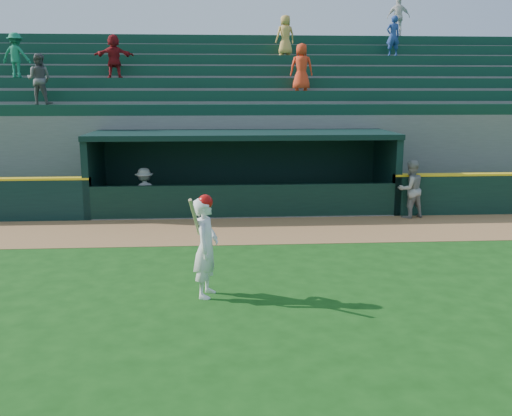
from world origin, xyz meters
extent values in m
plane|color=#144511|center=(0.00, 0.00, 0.00)|extent=(120.00, 120.00, 0.00)
cube|color=#97693C|center=(0.00, 4.90, 0.01)|extent=(40.00, 3.00, 0.01)
imported|color=gray|center=(4.90, 6.20, 0.86)|extent=(0.99, 0.86, 1.72)
imported|color=#999995|center=(-2.99, 6.92, 0.73)|extent=(1.07, 0.82, 1.46)
cube|color=slate|center=(0.00, 7.70, 0.02)|extent=(9.00, 2.60, 0.04)
cube|color=black|center=(-4.60, 7.70, 1.15)|extent=(0.20, 2.60, 2.30)
cube|color=black|center=(4.60, 7.70, 1.15)|extent=(0.20, 2.60, 2.30)
cube|color=black|center=(0.00, 9.00, 1.15)|extent=(9.40, 0.20, 2.30)
cube|color=black|center=(0.00, 7.70, 2.38)|extent=(9.40, 2.80, 0.16)
cube|color=black|center=(0.00, 6.48, 0.50)|extent=(9.00, 0.16, 1.00)
cube|color=brown|center=(0.00, 8.50, 0.25)|extent=(8.40, 0.45, 0.10)
cube|color=slate|center=(0.00, 9.53, 1.46)|extent=(34.00, 0.85, 2.91)
cube|color=#0F3828|center=(0.00, 9.41, 3.09)|extent=(34.00, 0.60, 0.36)
cube|color=slate|center=(0.00, 10.38, 1.68)|extent=(34.00, 0.85, 3.36)
cube|color=#0F3828|center=(0.00, 10.26, 3.54)|extent=(34.00, 0.60, 0.36)
cube|color=slate|center=(0.00, 11.22, 1.91)|extent=(34.00, 0.85, 3.81)
cube|color=#0F3828|center=(0.00, 11.11, 3.99)|extent=(34.00, 0.60, 0.36)
cube|color=slate|center=(0.00, 12.07, 2.13)|extent=(34.00, 0.85, 4.26)
cube|color=#0F3828|center=(0.00, 11.96, 4.44)|extent=(34.00, 0.60, 0.36)
cube|color=slate|center=(0.00, 12.93, 2.35)|extent=(34.00, 0.85, 4.71)
cube|color=#0F3828|center=(0.00, 12.81, 4.89)|extent=(34.00, 0.60, 0.36)
cube|color=slate|center=(0.00, 13.78, 2.58)|extent=(34.00, 0.85, 5.16)
cube|color=#0F3828|center=(0.00, 13.66, 5.34)|extent=(34.00, 0.60, 0.36)
cube|color=slate|center=(0.00, 14.62, 2.80)|extent=(34.00, 0.85, 5.61)
cube|color=#0F3828|center=(0.00, 14.51, 5.79)|extent=(34.00, 0.60, 0.36)
cube|color=slate|center=(0.00, 15.20, 2.80)|extent=(34.50, 0.30, 5.61)
imported|color=red|center=(2.18, 10.28, 4.53)|extent=(0.84, 0.60, 1.62)
imported|color=silver|center=(6.88, 14.53, 6.76)|extent=(1.00, 0.61, 1.59)
imported|color=maroon|center=(-4.42, 11.12, 4.92)|extent=(1.44, 0.62, 1.51)
imported|color=navy|center=(6.17, 12.83, 5.84)|extent=(0.61, 0.45, 1.54)
imported|color=#555555|center=(-6.58, 9.43, 4.09)|extent=(0.86, 0.70, 1.63)
imported|color=#1B7B55|center=(-7.82, 11.12, 4.94)|extent=(1.07, 0.72, 1.54)
imported|color=gold|center=(1.90, 12.83, 5.83)|extent=(0.84, 0.64, 1.53)
imported|color=white|center=(-1.02, -0.06, 0.92)|extent=(0.58, 0.75, 1.83)
sphere|color=#BB0C0A|center=(-1.02, -0.06, 1.76)|extent=(0.27, 0.27, 0.27)
cylinder|color=tan|center=(-1.20, -0.28, 1.53)|extent=(0.22, 0.51, 0.76)
camera|label=1|loc=(-0.79, -10.09, 3.71)|focal=40.00mm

